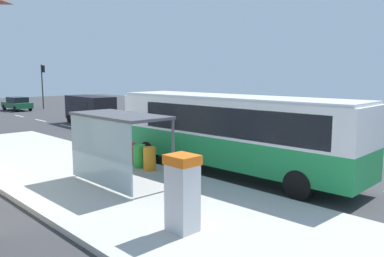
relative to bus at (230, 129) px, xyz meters
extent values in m
cube|color=#38383A|center=(1.71, 13.49, -1.86)|extent=(56.00, 92.00, 0.04)
cube|color=beige|center=(-4.69, 1.49, -1.75)|extent=(6.20, 30.00, 0.18)
cube|color=silver|center=(1.96, -1.51, -1.84)|extent=(0.16, 2.20, 0.01)
cube|color=silver|center=(1.96, 3.49, -1.84)|extent=(0.16, 2.20, 0.01)
cube|color=silver|center=(1.96, 8.49, -1.84)|extent=(0.16, 2.20, 0.01)
cube|color=silver|center=(1.96, 13.49, -1.84)|extent=(0.16, 2.20, 0.01)
cube|color=silver|center=(1.96, 18.49, -1.84)|extent=(0.16, 2.20, 0.01)
cube|color=silver|center=(1.96, 23.49, -1.84)|extent=(0.16, 2.20, 0.01)
cube|color=silver|center=(1.96, 28.49, -1.84)|extent=(0.16, 2.20, 0.01)
cube|color=#1E8C47|center=(0.01, -0.02, -0.77)|extent=(2.83, 11.07, 1.15)
cube|color=silver|center=(0.01, -0.02, 0.53)|extent=(2.83, 11.07, 1.45)
cube|color=silver|center=(0.01, -0.02, 1.31)|extent=(2.69, 10.85, 0.12)
cube|color=black|center=(-0.15, 5.43, 0.46)|extent=(2.30, 0.19, 1.22)
cube|color=black|center=(-1.18, -0.56, 0.46)|extent=(0.34, 8.58, 1.10)
cylinder|color=black|center=(-1.23, 3.84, -1.34)|extent=(0.31, 1.01, 1.00)
cylinder|color=black|center=(1.03, 3.91, -1.34)|extent=(0.31, 1.01, 1.00)
cylinder|color=black|center=(-1.01, -3.75, -1.34)|extent=(0.31, 1.01, 1.00)
cylinder|color=black|center=(1.25, -3.68, -1.34)|extent=(0.31, 1.01, 1.00)
cube|color=black|center=(3.91, 18.23, -0.52)|extent=(2.25, 5.29, 1.96)
cube|color=black|center=(3.91, 18.23, -0.19)|extent=(2.19, 3.22, 0.44)
cylinder|color=black|center=(4.71, 16.19, -1.50)|extent=(0.25, 0.69, 0.68)
cylinder|color=black|center=(2.92, 16.28, -1.50)|extent=(0.25, 0.69, 0.68)
cylinder|color=black|center=(4.91, 20.19, -1.50)|extent=(0.25, 0.69, 0.68)
cylinder|color=black|center=(3.11, 20.27, -1.50)|extent=(0.25, 0.69, 0.68)
cube|color=#195933|center=(4.01, 34.66, -1.22)|extent=(2.01, 4.48, 0.60)
cube|color=black|center=(4.02, 34.46, -0.62)|extent=(1.70, 2.45, 0.60)
cylinder|color=black|center=(3.12, 36.12, -1.52)|extent=(0.23, 0.65, 0.64)
cylinder|color=black|center=(4.76, 36.20, -1.52)|extent=(0.23, 0.65, 0.64)
cylinder|color=black|center=(3.27, 33.12, -1.52)|extent=(0.23, 0.65, 0.64)
cylinder|color=black|center=(4.91, 33.20, -1.52)|extent=(0.23, 0.65, 0.64)
cube|color=silver|center=(-5.70, -3.26, -0.81)|extent=(0.60, 0.70, 1.70)
cube|color=orange|center=(-5.70, -3.26, 0.16)|extent=(0.66, 0.76, 0.24)
cube|color=black|center=(-5.39, -3.26, -0.54)|extent=(0.03, 0.36, 0.44)
cylinder|color=orange|center=(-2.49, 2.18, -1.19)|extent=(0.52, 0.52, 0.95)
cylinder|color=green|center=(-2.49, 2.88, -1.19)|extent=(0.52, 0.52, 0.95)
cylinder|color=red|center=(-2.49, 3.58, -1.19)|extent=(0.52, 0.52, 0.95)
cylinder|color=blue|center=(-2.49, 4.28, -1.19)|extent=(0.52, 0.52, 0.95)
cylinder|color=#2D2D2D|center=(7.11, 34.85, 0.75)|extent=(0.14, 0.14, 5.18)
cube|color=black|center=(7.33, 34.85, 2.83)|extent=(0.24, 0.28, 0.84)
sphere|color=red|center=(7.45, 34.85, 3.11)|extent=(0.16, 0.16, 0.16)
sphere|color=#3C2C03|center=(7.45, 34.85, 2.83)|extent=(0.16, 0.16, 0.16)
sphere|color=black|center=(7.45, 34.85, 2.55)|extent=(0.16, 0.16, 0.16)
cube|color=#4C4C51|center=(-4.39, 1.44, 0.79)|extent=(1.80, 4.00, 0.10)
cube|color=#8CA5B2|center=(-5.24, 1.44, -0.41)|extent=(0.06, 3.80, 2.30)
cylinder|color=#4C4C51|center=(-3.54, -0.46, -0.44)|extent=(0.10, 0.10, 2.44)
cylinder|color=#4C4C51|center=(-3.54, 3.34, -0.44)|extent=(0.10, 0.10, 2.44)
camera|label=1|loc=(-11.94, -10.01, 2.24)|focal=35.89mm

